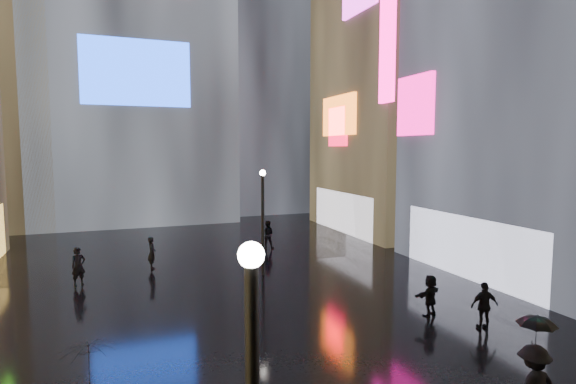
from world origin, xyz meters
TOP-DOWN VIEW (x-y plane):
  - ground at (0.00, 20.00)m, footprint 140.00×140.00m
  - building_right_far at (15.98, 30.00)m, footprint 10.28×12.00m
  - tower_flank_right at (9.00, 46.00)m, footprint 12.00×12.00m
  - lamp_far at (2.07, 21.04)m, footprint 0.30×0.30m
  - pedestrian_3 at (7.22, 11.96)m, footprint 1.03×0.62m
  - pedestrian_5 at (6.28, 13.65)m, footprint 1.50×0.93m
  - pedestrian_6 at (-6.33, 22.37)m, footprint 0.76×0.66m
  - pedestrian_7 at (4.10, 26.65)m, footprint 1.04×0.95m
  - umbrella_1 at (4.02, 7.23)m, footprint 0.99×0.99m
  - umbrella_2 at (-5.07, 9.10)m, footprint 1.34×1.35m
  - pedestrian_8 at (-3.01, 24.12)m, footprint 0.45×0.64m

SIDE VIEW (x-z plane):
  - ground at x=0.00m, z-range 0.00..0.00m
  - pedestrian_5 at x=6.28m, z-range 0.00..1.54m
  - pedestrian_3 at x=7.22m, z-range 0.00..1.65m
  - pedestrian_8 at x=-3.01m, z-range 0.00..1.68m
  - pedestrian_7 at x=4.10m, z-range 0.00..1.74m
  - pedestrian_6 at x=-6.33m, z-range 0.00..1.74m
  - umbrella_2 at x=-5.07m, z-range 1.69..2.62m
  - umbrella_1 at x=4.02m, z-range 1.91..2.61m
  - lamp_far at x=2.07m, z-range 0.34..5.54m
  - building_right_far at x=15.98m, z-range -0.02..27.98m
  - tower_flank_right at x=9.00m, z-range 0.00..34.00m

